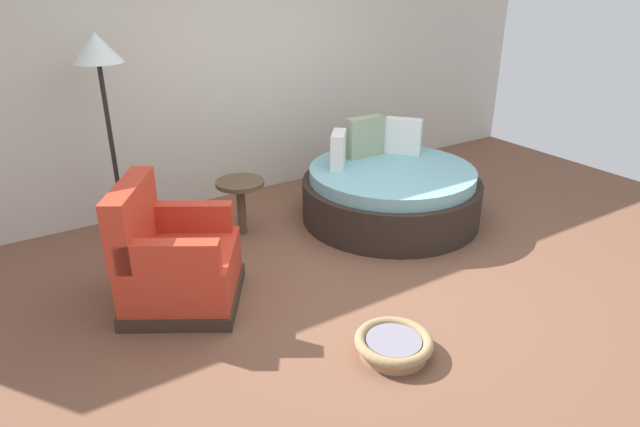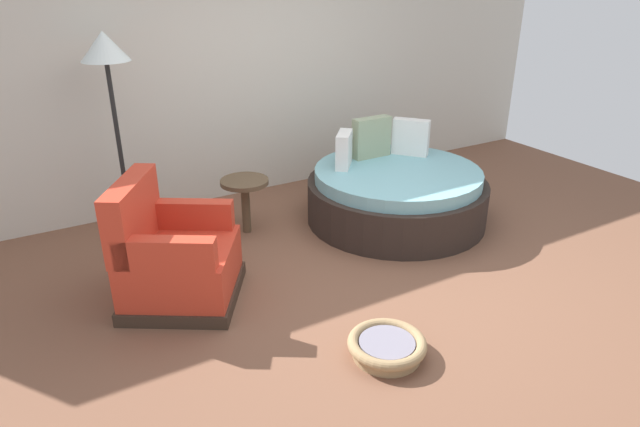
{
  "view_description": "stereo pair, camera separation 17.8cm",
  "coord_description": "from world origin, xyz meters",
  "views": [
    {
      "loc": [
        -2.42,
        -3.09,
        2.31
      ],
      "look_at": [
        -0.28,
        0.21,
        0.55
      ],
      "focal_mm": 31.35,
      "sensor_mm": 36.0,
      "label": 1
    },
    {
      "loc": [
        -2.27,
        -3.18,
        2.31
      ],
      "look_at": [
        -0.28,
        0.21,
        0.55
      ],
      "focal_mm": 31.35,
      "sensor_mm": 36.0,
      "label": 2
    }
  ],
  "objects": [
    {
      "name": "pet_basket",
      "position": [
        -0.43,
        -0.88,
        0.07
      ],
      "size": [
        0.51,
        0.51,
        0.13
      ],
      "color": "#9E7F56",
      "rests_on": "ground_plane"
    },
    {
      "name": "side_table",
      "position": [
        -0.46,
        1.27,
        0.43
      ],
      "size": [
        0.44,
        0.44,
        0.52
      ],
      "color": "brown",
      "rests_on": "ground_plane"
    },
    {
      "name": "red_armchair",
      "position": [
        -1.38,
        0.47,
        0.33
      ],
      "size": [
        1.1,
        1.1,
        0.94
      ],
      "color": "#38281E",
      "rests_on": "ground_plane"
    },
    {
      "name": "floor_lamp",
      "position": [
        -1.41,
        1.77,
        1.53
      ],
      "size": [
        0.4,
        0.4,
        1.82
      ],
      "color": "black",
      "rests_on": "ground_plane"
    },
    {
      "name": "round_daybed",
      "position": [
        0.91,
        0.79,
        0.27
      ],
      "size": [
        1.73,
        1.73,
        0.93
      ],
      "color": "#2D231E",
      "rests_on": "ground_plane"
    },
    {
      "name": "back_wall",
      "position": [
        0.0,
        2.27,
        1.39
      ],
      "size": [
        8.0,
        0.12,
        2.77
      ],
      "primitive_type": "cube",
      "color": "beige",
      "rests_on": "ground_plane"
    },
    {
      "name": "ground_plane",
      "position": [
        0.0,
        0.0,
        -0.01
      ],
      "size": [
        8.0,
        8.0,
        0.02
      ],
      "primitive_type": "cube",
      "color": "brown"
    }
  ]
}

